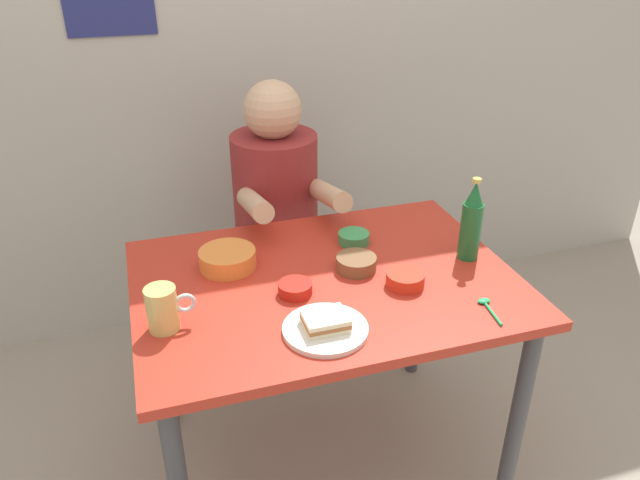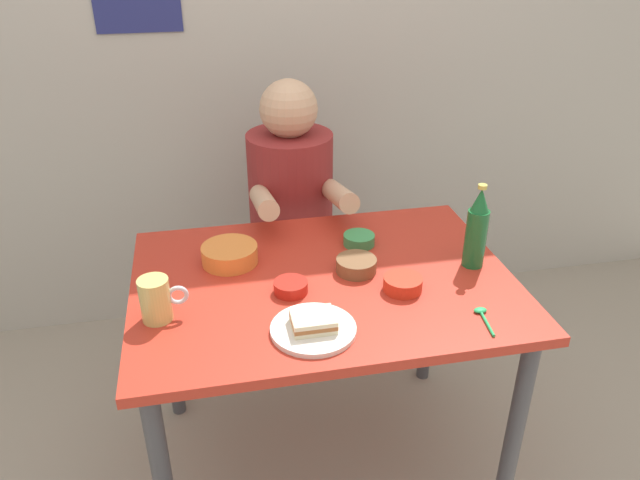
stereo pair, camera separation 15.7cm
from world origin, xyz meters
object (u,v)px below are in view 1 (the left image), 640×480
sandwich (325,321)px  dip_bowl_green (354,237)px  plate_orange (325,329)px  dining_table (325,304)px  beer_bottle (471,223)px  stool (279,281)px  beer_mug (163,309)px  person_seated (276,189)px

sandwich → dip_bowl_green: bearing=61.2°
plate_orange → sandwich: 0.02m
dining_table → dip_bowl_green: (0.15, 0.18, 0.11)m
plate_orange → beer_bottle: beer_bottle is taller
stool → sandwich: (-0.08, -0.88, 0.42)m
stool → beer_mug: beer_mug is taller
dip_bowl_green → person_seated: bearing=108.6°
sandwich → dining_table: bearing=72.2°
sandwich → beer_mug: 0.41m
person_seated → sandwich: size_ratio=6.54×
stool → beer_bottle: 0.94m
stool → beer_mug: size_ratio=3.57×
dining_table → stool: dining_table is taller
dip_bowl_green → beer_mug: bearing=-155.1°
beer_bottle → beer_mug: bearing=-174.2°
dining_table → beer_mug: (-0.46, -0.11, 0.15)m
dining_table → person_seated: (0.01, 0.62, 0.12)m
dining_table → dip_bowl_green: 0.26m
stool → dip_bowl_green: (0.15, -0.45, 0.41)m
beer_bottle → stool: bearing=125.0°
dining_table → beer_bottle: size_ratio=4.20×
plate_orange → stool: bearing=84.5°
person_seated → plate_orange: bearing=-95.6°
sandwich → beer_bottle: 0.59m
dining_table → beer_mug: size_ratio=8.73×
plate_orange → sandwich: bearing=0.0°
dining_table → beer_bottle: beer_bottle is taller
plate_orange → beer_bottle: bearing=23.3°
beer_bottle → dip_bowl_green: beer_bottle is taller
dining_table → person_seated: bearing=89.5°
person_seated → dip_bowl_green: bearing=-71.4°
plate_orange → sandwich: sandwich is taller
dining_table → person_seated: 0.63m
stool → person_seated: 0.42m
dining_table → stool: bearing=89.5°
dining_table → person_seated: person_seated is taller
person_seated → beer_mug: size_ratio=5.71×
person_seated → sandwich: (-0.08, -0.86, 0.01)m
sandwich → plate_orange: bearing=180.0°
person_seated → beer_bottle: bearing=-54.6°
stool → beer_bottle: (0.45, -0.64, 0.51)m
sandwich → beer_bottle: size_ratio=0.42×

